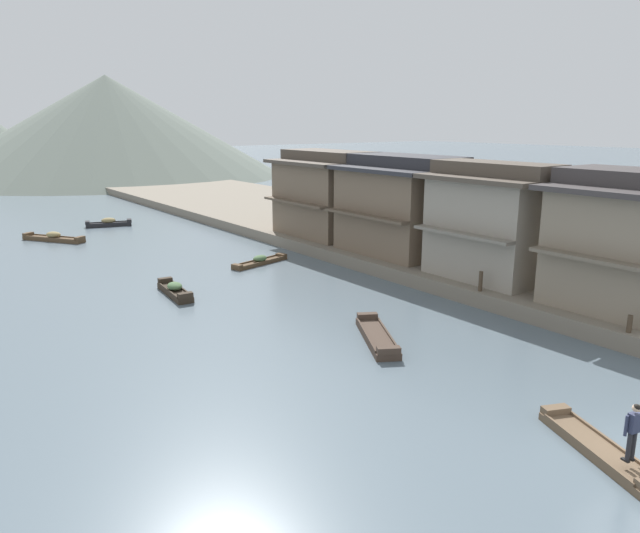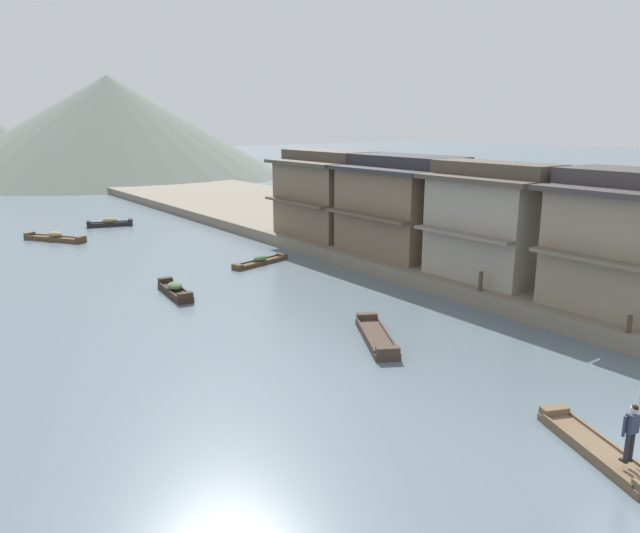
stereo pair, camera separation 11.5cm
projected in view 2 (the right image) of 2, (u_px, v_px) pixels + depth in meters
name	position (u px, v px, depth m)	size (l,w,h in m)	color
ground_plane	(635.00, 457.00, 16.25)	(400.00, 400.00, 0.00)	slate
riverbank_right	(369.00, 228.00, 48.95)	(18.00, 110.00, 0.78)	slate
boat_foreground_poled	(597.00, 449.00, 16.40)	(2.50, 4.27, 0.43)	brown
boatman_person	(632.00, 426.00, 15.05)	(0.57, 0.30, 3.04)	black
boat_moored_nearest	(260.00, 261.00, 38.31)	(4.42, 1.85, 0.58)	brown
boat_moored_second	(110.00, 223.00, 52.23)	(3.93, 1.94, 0.76)	#232326
boat_moored_third	(175.00, 290.00, 31.44)	(1.18, 3.86, 0.70)	#33281E
boat_moored_far	(55.00, 238.00, 45.82)	(3.76, 4.91, 0.73)	brown
boat_midriver_drifting	(376.00, 337.00, 24.83)	(3.07, 4.39, 0.54)	#423328
house_waterfront_nearest	(633.00, 241.00, 26.43)	(7.06, 6.43, 6.14)	gray
house_waterfront_second	(492.00, 222.00, 31.42)	(5.32, 6.93, 6.14)	gray
house_waterfront_tall	(404.00, 205.00, 37.83)	(6.92, 7.99, 6.14)	#75604C
house_waterfront_narrow	(330.00, 194.00, 43.79)	(6.64, 7.98, 6.14)	#75604C
mooring_post_dock_near	(629.00, 324.00, 23.50)	(0.20, 0.20, 0.72)	#473828
mooring_post_dock_mid	(481.00, 281.00, 29.27)	(0.20, 0.20, 1.00)	#473828
hill_far_centre	(111.00, 126.00, 99.50)	(57.45, 57.45, 16.50)	slate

